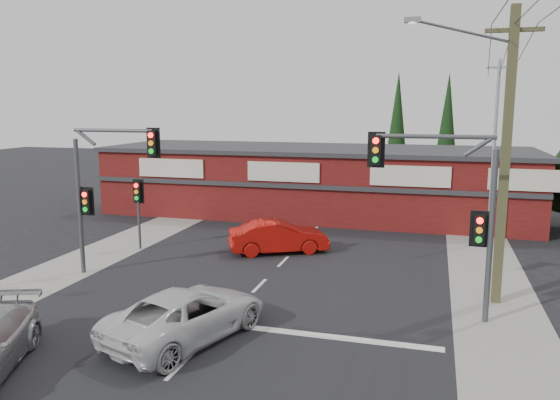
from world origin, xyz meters
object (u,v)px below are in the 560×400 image
(white_suv, at_px, (187,314))
(shop_building, at_px, (315,180))
(red_sedan, at_px, (278,237))
(utility_pole, at_px, (502,148))

(white_suv, height_order, shop_building, shop_building)
(white_suv, bearing_deg, red_sedan, -70.93)
(white_suv, distance_m, red_sedan, 9.94)
(shop_building, relative_size, utility_pole, 2.73)
(utility_pole, bearing_deg, red_sedan, 154.68)
(white_suv, relative_size, red_sedan, 1.16)
(shop_building, bearing_deg, utility_pole, -56.24)
(red_sedan, distance_m, utility_pole, 10.99)
(shop_building, bearing_deg, red_sedan, -87.91)
(red_sedan, bearing_deg, white_suv, 153.08)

